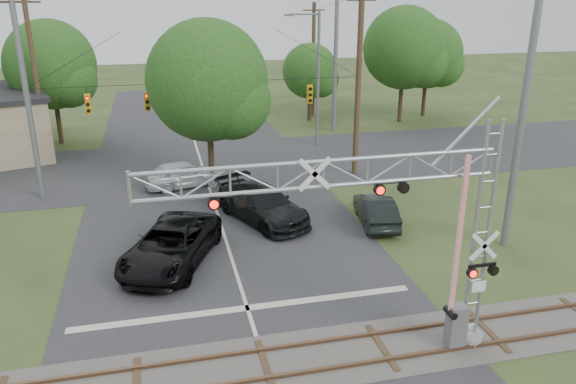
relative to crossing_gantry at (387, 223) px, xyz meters
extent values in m
cube|color=#2A2B2D|center=(-3.73, 8.37, -4.76)|extent=(14.00, 90.00, 0.02)
cube|color=#2A2B2D|center=(-3.73, 22.37, -4.76)|extent=(90.00, 12.00, 0.02)
cube|color=#524C47|center=(-3.73, 0.37, -4.75)|extent=(90.00, 3.20, 0.05)
cube|color=brown|center=(-3.73, -0.35, -4.68)|extent=(90.00, 0.12, 0.14)
cube|color=brown|center=(-3.73, 1.09, -4.68)|extent=(90.00, 0.12, 0.14)
cylinder|color=gray|center=(3.29, 0.07, -4.61)|extent=(0.97, 0.97, 0.32)
cube|color=silver|center=(3.23, -0.26, -2.46)|extent=(0.48, 0.03, 0.38)
cube|color=slate|center=(2.64, -0.15, -3.97)|extent=(0.59, 0.48, 1.61)
cube|color=red|center=(2.37, -0.15, -0.68)|extent=(0.15, 0.10, 5.38)
cylinder|color=slate|center=(-13.23, 18.37, 0.98)|extent=(0.32, 0.32, 11.50)
cylinder|color=#3E301C|center=(5.77, 18.37, 0.98)|extent=(0.36, 0.36, 11.50)
cylinder|color=black|center=(-3.73, 18.37, 1.48)|extent=(19.00, 0.03, 0.03)
cube|color=orange|center=(-10.13, 18.37, 0.53)|extent=(0.30, 0.30, 1.10)
cube|color=orange|center=(-6.93, 18.37, 0.53)|extent=(0.30, 0.30, 1.10)
cube|color=orange|center=(-3.73, 18.37, 0.53)|extent=(0.30, 0.30, 1.10)
cube|color=orange|center=(-0.53, 18.37, 0.53)|extent=(0.30, 0.30, 1.10)
cube|color=orange|center=(2.67, 18.37, 0.53)|extent=(0.30, 0.30, 1.10)
imported|color=black|center=(-6.32, 8.29, -3.88)|extent=(5.30, 7.07, 1.78)
imported|color=black|center=(-1.54, 12.17, -3.88)|extent=(4.75, 6.65, 1.79)
imported|color=#B8BDC1|center=(-5.17, 18.36, -3.97)|extent=(5.05, 2.91, 1.62)
imported|color=black|center=(4.01, 10.35, -4.04)|extent=(2.24, 4.66, 1.47)
cylinder|color=slate|center=(5.34, 25.65, 0.14)|extent=(0.22, 0.22, 9.83)
cylinder|color=slate|center=(4.24, 25.65, 4.84)|extent=(2.19, 0.13, 0.13)
cube|color=slate|center=(3.15, 25.65, 4.79)|extent=(0.66, 0.27, 0.16)
cylinder|color=#3E301C|center=(-14.22, 26.85, 0.82)|extent=(0.34, 0.34, 11.19)
cube|color=#3E301C|center=(-14.22, 26.85, 5.72)|extent=(2.00, 0.12, 0.12)
cylinder|color=slate|center=(7.97, 29.70, 2.10)|extent=(0.34, 0.34, 13.74)
cylinder|color=slate|center=(8.96, 6.58, 2.22)|extent=(0.34, 0.34, 14.00)
cylinder|color=#3E301C|center=(7.81, 35.62, 0.31)|extent=(0.34, 0.34, 10.17)
cube|color=#3E301C|center=(7.81, 35.62, 4.70)|extent=(2.00, 0.12, 0.12)
cylinder|color=#332517|center=(-13.79, 30.70, -2.64)|extent=(0.36, 0.36, 4.27)
sphere|color=#144915|center=(-13.79, 30.70, 1.24)|extent=(6.60, 6.60, 6.60)
cylinder|color=#332517|center=(-3.49, 18.12, -2.51)|extent=(0.36, 0.36, 4.53)
sphere|color=#144915|center=(-3.49, 18.12, 1.61)|extent=(7.00, 7.00, 7.00)
cylinder|color=#332517|center=(7.03, 33.94, -3.20)|extent=(0.36, 0.36, 3.14)
sphere|color=#144915|center=(7.03, 33.94, -0.34)|extent=(4.86, 4.86, 4.86)
cylinder|color=#332517|center=(14.75, 31.53, -2.48)|extent=(0.36, 0.36, 4.60)
sphere|color=#144915|center=(14.75, 31.53, 1.70)|extent=(7.10, 7.10, 7.10)
cylinder|color=#332517|center=(17.96, 33.38, -2.75)|extent=(0.36, 0.36, 4.05)
sphere|color=#144915|center=(17.96, 33.38, 0.93)|extent=(6.25, 6.25, 6.25)
camera|label=1|loc=(-6.50, -14.36, 6.68)|focal=35.00mm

